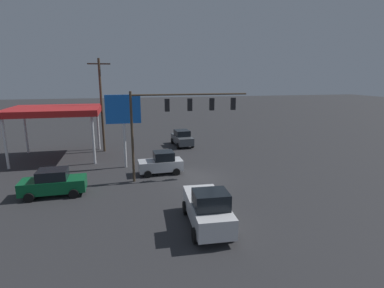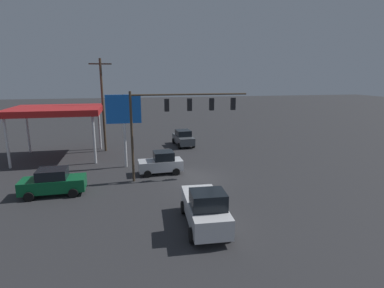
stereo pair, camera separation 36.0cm
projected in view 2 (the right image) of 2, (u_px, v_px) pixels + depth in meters
The scene contains 9 objects.
ground_plane at pixel (197, 178), 25.15m from camera, with size 200.00×200.00×0.00m, color #2D2D30.
traffic_signal_assembly at pixel (179, 112), 24.06m from camera, with size 9.57×0.43×7.27m.
utility_pole at pixel (103, 103), 33.20m from camera, with size 2.40×0.26×10.29m.
gas_station_canopy at pixel (56, 111), 30.60m from camera, with size 8.87×7.38×5.30m.
price_sign at pixel (124, 113), 27.23m from camera, with size 3.15×0.27×6.77m.
hatchback_crossing at pixel (161, 163), 26.27m from camera, with size 3.87×2.09×1.97m.
sedan_waiting at pixel (53, 182), 21.50m from camera, with size 4.43×2.13×1.93m.
pickup_parked at pixel (205, 209), 16.84m from camera, with size 2.48×5.30×2.40m.
sedan_far at pixel (183, 138), 36.88m from camera, with size 2.32×4.52×1.93m.
Camera 2 is at (5.41, 23.27, 8.38)m, focal length 28.00 mm.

